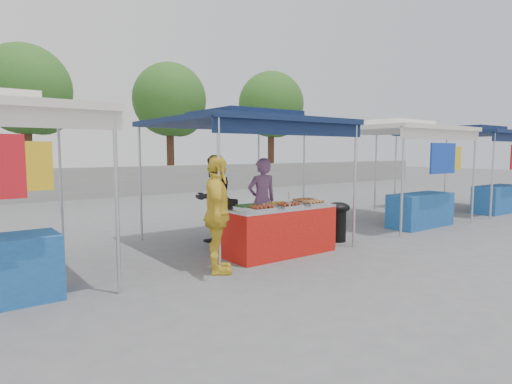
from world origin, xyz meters
TOP-DOWN VIEW (x-y plane):
  - ground_plane at (0.00, 0.00)m, footprint 80.00×80.00m
  - back_wall at (0.00, 11.00)m, footprint 40.00×0.25m
  - main_canopy at (0.00, 0.97)m, footprint 3.20×3.20m
  - neighbor_stall_right at (4.50, 0.57)m, footprint 3.20×3.20m
  - neighbor_stall_far at (8.50, 0.57)m, footprint 3.20×3.20m
  - tree_1 at (-1.81, 12.66)m, footprint 3.47×3.41m
  - tree_2 at (4.51, 13.45)m, footprint 3.57×3.51m
  - tree_3 at (10.42, 12.99)m, footprint 3.64×3.61m
  - vendor_table at (0.00, -0.10)m, footprint 2.00×0.80m
  - food_tray_fl at (-0.59, -0.34)m, footprint 0.42×0.30m
  - food_tray_fm at (-0.00, -0.34)m, footprint 0.42×0.30m
  - food_tray_fr at (0.58, -0.34)m, footprint 0.42×0.30m
  - food_tray_bl at (-0.65, -0.04)m, footprint 0.42×0.30m
  - food_tray_bm at (0.02, -0.03)m, footprint 0.42×0.30m
  - food_tray_br at (0.65, -0.02)m, footprint 0.42×0.30m
  - cooking_pot at (-0.81, 0.24)m, footprint 0.25×0.25m
  - skewer_cup at (-0.05, -0.39)m, footprint 0.08×0.08m
  - wok_burner at (1.63, 0.02)m, footprint 0.48×0.48m
  - crate_left at (-0.43, 0.45)m, footprint 0.52×0.36m
  - crate_right at (0.19, 0.51)m, footprint 0.55×0.38m
  - crate_stacked at (0.19, 0.51)m, footprint 0.55×0.38m
  - vendor_woman at (0.32, 0.83)m, footprint 0.67×0.49m
  - helper_man at (-0.34, 1.56)m, footprint 0.92×0.76m
  - customer_person at (-1.50, -0.45)m, footprint 0.89×1.10m

SIDE VIEW (x-z plane):
  - ground_plane at x=0.00m, z-range 0.00..0.00m
  - crate_left at x=-0.43m, z-range 0.00..0.31m
  - crate_right at x=0.19m, z-range 0.00..0.33m
  - vendor_table at x=0.00m, z-range 0.00..0.85m
  - wok_burner at x=1.63m, z-range 0.07..0.87m
  - crate_stacked at x=0.19m, z-range 0.33..0.66m
  - back_wall at x=0.00m, z-range 0.00..1.20m
  - vendor_woman at x=0.32m, z-range 0.00..1.68m
  - helper_man at x=-0.34m, z-range 0.00..1.74m
  - customer_person at x=-1.50m, z-range 0.00..1.75m
  - food_tray_fl at x=-0.59m, z-range 0.85..0.92m
  - food_tray_fm at x=0.00m, z-range 0.85..0.92m
  - food_tray_fr at x=0.58m, z-range 0.85..0.92m
  - food_tray_bl at x=-0.65m, z-range 0.85..0.92m
  - food_tray_bm at x=0.02m, z-range 0.85..0.92m
  - food_tray_br at x=0.65m, z-range 0.85..0.92m
  - skewer_cup at x=-0.05m, z-range 0.85..0.95m
  - cooking_pot at x=-0.81m, z-range 0.85..0.99m
  - neighbor_stall_right at x=4.50m, z-range 0.32..2.89m
  - neighbor_stall_far at x=8.50m, z-range 0.32..2.89m
  - main_canopy at x=0.00m, z-range 1.08..3.65m
  - tree_1 at x=-1.81m, z-range 1.07..6.93m
  - tree_2 at x=4.51m, z-range 1.11..7.15m
  - tree_3 at x=10.42m, z-range 1.14..7.34m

